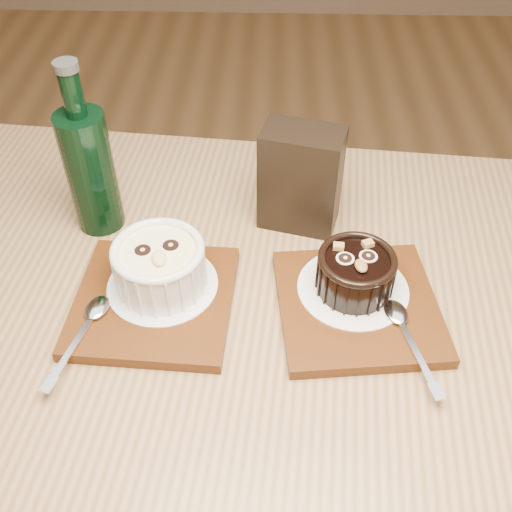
{
  "coord_description": "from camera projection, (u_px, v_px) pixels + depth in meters",
  "views": [
    {
      "loc": [
        -0.02,
        -0.67,
        1.28
      ],
      "look_at": [
        -0.04,
        -0.19,
        0.81
      ],
      "focal_mm": 42.0,
      "sensor_mm": 36.0,
      "label": 1
    }
  ],
  "objects": [
    {
      "name": "tray_right",
      "position": [
        358.0,
        306.0,
        0.69
      ],
      "size": [
        0.2,
        0.2,
        0.01
      ],
      "primitive_type": "cube",
      "rotation": [
        0.0,
        0.0,
        0.11
      ],
      "color": "#562B0E",
      "rests_on": "table"
    },
    {
      "name": "doily_left",
      "position": [
        163.0,
        285.0,
        0.7
      ],
      "size": [
        0.13,
        0.13,
        0.0
      ],
      "primitive_type": "cylinder",
      "color": "white",
      "rests_on": "tray_left"
    },
    {
      "name": "table",
      "position": [
        243.0,
        390.0,
        0.72
      ],
      "size": [
        1.27,
        0.91,
        0.75
      ],
      "rotation": [
        0.0,
        0.0,
        -0.09
      ],
      "color": "brown",
      "rests_on": "ground"
    },
    {
      "name": "ramekin_dark",
      "position": [
        356.0,
        271.0,
        0.68
      ],
      "size": [
        0.09,
        0.09,
        0.05
      ],
      "rotation": [
        0.0,
        0.0,
        0.17
      ],
      "color": "black",
      "rests_on": "doily_right"
    },
    {
      "name": "ground",
      "position": [
        274.0,
        455.0,
        1.37
      ],
      "size": [
        5.0,
        5.0,
        0.0
      ],
      "primitive_type": "plane",
      "color": "brown",
      "rests_on": "ground"
    },
    {
      "name": "condiment_stand",
      "position": [
        301.0,
        179.0,
        0.76
      ],
      "size": [
        0.11,
        0.08,
        0.14
      ],
      "primitive_type": "cube",
      "rotation": [
        0.0,
        0.0,
        -0.25
      ],
      "color": "black",
      "rests_on": "table"
    },
    {
      "name": "spoon_right",
      "position": [
        409.0,
        336.0,
        0.64
      ],
      "size": [
        0.06,
        0.14,
        0.01
      ],
      "primitive_type": null,
      "rotation": [
        0.0,
        0.0,
        0.26
      ],
      "color": "white",
      "rests_on": "tray_right"
    },
    {
      "name": "ramekin_white",
      "position": [
        160.0,
        264.0,
        0.68
      ],
      "size": [
        0.11,
        0.11,
        0.06
      ],
      "rotation": [
        0.0,
        0.0,
        0.29
      ],
      "color": "white",
      "rests_on": "doily_left"
    },
    {
      "name": "doily_right",
      "position": [
        353.0,
        288.0,
        0.7
      ],
      "size": [
        0.13,
        0.13,
        0.0
      ],
      "primitive_type": "cylinder",
      "color": "white",
      "rests_on": "tray_right"
    },
    {
      "name": "spoon_left",
      "position": [
        82.0,
        331.0,
        0.65
      ],
      "size": [
        0.06,
        0.14,
        0.01
      ],
      "primitive_type": null,
      "rotation": [
        0.0,
        0.0,
        -0.25
      ],
      "color": "white",
      "rests_on": "tray_left"
    },
    {
      "name": "tray_left",
      "position": [
        154.0,
        301.0,
        0.7
      ],
      "size": [
        0.19,
        0.19,
        0.01
      ],
      "primitive_type": "cube",
      "rotation": [
        0.0,
        0.0,
        -0.05
      ],
      "color": "#562B0E",
      "rests_on": "table"
    },
    {
      "name": "green_bottle",
      "position": [
        90.0,
        168.0,
        0.75
      ],
      "size": [
        0.06,
        0.06,
        0.23
      ],
      "color": "black",
      "rests_on": "table"
    }
  ]
}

